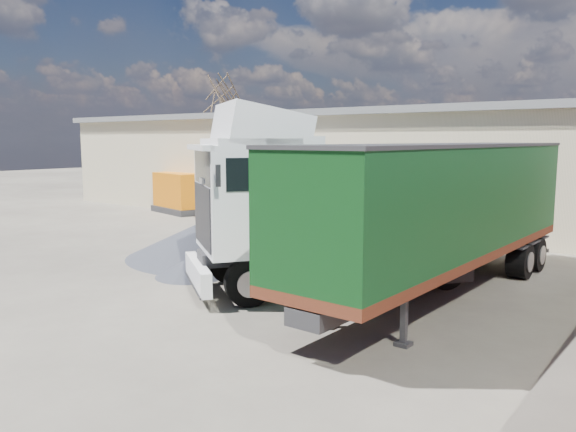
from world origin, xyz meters
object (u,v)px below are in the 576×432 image
Objects in this scene: panel_van at (296,208)px; orange_skip at (183,195)px; bare_tree at (222,85)px; tractor_unit at (287,213)px; box_trailer at (445,204)px.

orange_skip is (-8.15, 0.73, 0.02)m from panel_van.
orange_skip is (6.63, -10.20, -6.98)m from bare_tree.
bare_tree is 29.06m from tractor_unit.
orange_skip is (-14.10, 9.29, -1.10)m from tractor_unit.
bare_tree reaches higher than orange_skip.
tractor_unit is 1.63× the size of panel_van.
panel_van is at bearing 160.74° from tractor_unit.
tractor_unit is at bearing -150.37° from box_trailer.
tractor_unit is at bearing -43.22° from bare_tree.
orange_skip is at bearing -177.46° from tractor_unit.
box_trailer is at bearing -36.00° from bare_tree.
box_trailer reaches higher than panel_van.
tractor_unit is 16.93m from orange_skip.
tractor_unit reaches higher than panel_van.
bare_tree is 1.31× the size of tractor_unit.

